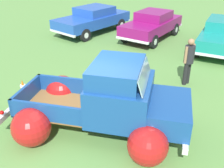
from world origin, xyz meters
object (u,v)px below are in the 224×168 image
object	(u,v)px
vintage_pickup_truck	(110,105)
spectator_0	(189,59)
show_car_2	(223,34)
show_car_0	(93,19)
lane_cone_0	(23,89)
show_car_1	(152,24)

from	to	relation	value
vintage_pickup_truck	spectator_0	bearing A→B (deg)	58.82
spectator_0	show_car_2	bearing A→B (deg)	102.10
show_car_0	spectator_0	size ratio (longest dim) A/B	2.98
lane_cone_0	spectator_0	bearing A→B (deg)	33.81
show_car_1	show_car_0	bearing A→B (deg)	-76.17
vintage_pickup_truck	show_car_0	size ratio (longest dim) A/B	0.99
show_car_0	show_car_1	size ratio (longest dim) A/B	1.12
vintage_pickup_truck	spectator_0	xyz separation A→B (m)	(1.37, 3.52, 0.18)
vintage_pickup_truck	lane_cone_0	world-z (taller)	vintage_pickup_truck
show_car_1	lane_cone_0	xyz separation A→B (m)	(-2.00, -7.77, -0.47)
show_car_0	spectator_0	distance (m)	7.53
show_car_1	show_car_2	bearing A→B (deg)	94.54
show_car_1	show_car_2	distance (m)	3.52
show_car_2	spectator_0	xyz separation A→B (m)	(-0.90, -4.30, 0.16)
vintage_pickup_truck	spectator_0	distance (m)	3.78
lane_cone_0	show_car_2	bearing A→B (deg)	53.33
show_car_1	spectator_0	size ratio (longest dim) A/B	2.66
show_car_1	show_car_2	size ratio (longest dim) A/B	0.95
show_car_1	lane_cone_0	bearing A→B (deg)	-3.38
spectator_0	lane_cone_0	bearing A→B (deg)	-122.23
vintage_pickup_truck	show_car_1	distance (m)	8.31
show_car_2	lane_cone_0	size ratio (longest dim) A/B	7.38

